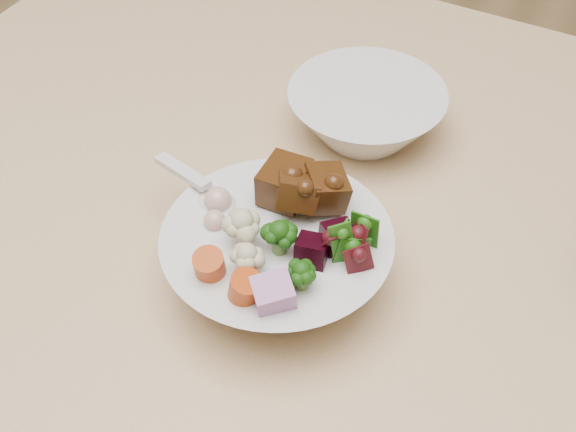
{
  "coord_description": "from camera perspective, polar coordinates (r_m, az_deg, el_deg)",
  "views": [
    {
      "loc": [
        0.17,
        -0.34,
        1.37
      ],
      "look_at": [
        -0.03,
        0.11,
        0.87
      ],
      "focal_mm": 50.0,
      "sensor_mm": 36.0,
      "label": 1
    }
  ],
  "objects": [
    {
      "name": "side_bowl",
      "position": [
        0.87,
        5.56,
        7.28
      ],
      "size": [
        0.17,
        0.17,
        0.06
      ],
      "primitive_type": null,
      "color": "silver",
      "rests_on": "dining_table"
    },
    {
      "name": "food_bowl",
      "position": [
        0.71,
        -0.62,
        -2.83
      ],
      "size": [
        0.2,
        0.2,
        0.11
      ],
      "color": "silver",
      "rests_on": "dining_table"
    },
    {
      "name": "soup_spoon",
      "position": [
        0.73,
        -5.73,
        1.52
      ],
      "size": [
        0.11,
        0.06,
        0.02
      ],
      "rotation": [
        0.0,
        0.0,
        -0.39
      ],
      "color": "silver",
      "rests_on": "food_bowl"
    }
  ]
}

